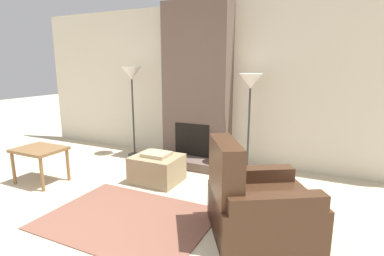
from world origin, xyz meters
TOP-DOWN VIEW (x-y plane):
  - wall_back at (0.00, 3.28)m, footprint 6.91×0.06m
  - fireplace at (0.00, 3.05)m, footprint 1.12×0.75m
  - ottoman at (-0.10, 1.95)m, footprint 0.65×0.56m
  - armchair at (1.46, 1.21)m, footprint 1.24×1.20m
  - side_table at (-1.55, 1.24)m, footprint 0.65×0.50m
  - floor_lamp_left at (-1.16, 2.86)m, footprint 0.34×0.34m
  - floor_lamp_right at (0.94, 2.86)m, footprint 0.34×0.34m
  - area_rug at (0.17, 0.91)m, footprint 1.74×1.28m

SIDE VIEW (x-z plane):
  - area_rug at x=0.17m, z-range 0.00..0.01m
  - ottoman at x=-0.10m, z-range -0.02..0.41m
  - armchair at x=1.46m, z-range -0.19..0.75m
  - side_table at x=-1.55m, z-range 0.17..0.67m
  - fireplace at x=0.00m, z-range -0.07..2.53m
  - wall_back at x=0.00m, z-range 0.00..2.60m
  - floor_lamp_right at x=0.94m, z-range 0.56..2.06m
  - floor_lamp_left at x=-1.16m, z-range 0.60..2.18m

